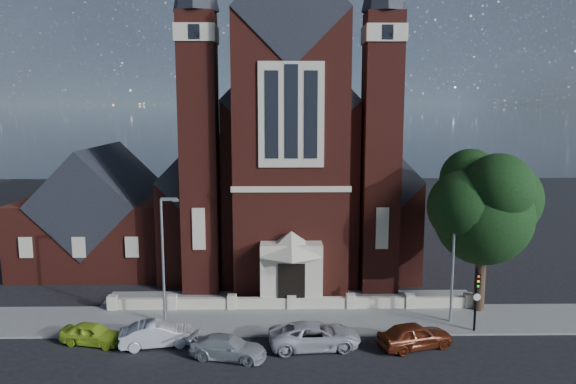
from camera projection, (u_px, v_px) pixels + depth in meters
name	position (u px, v px, depth m)	size (l,w,h in m)	color
ground	(289.00, 272.00, 46.21)	(120.00, 120.00, 0.00)	black
pavement_strip	(292.00, 321.00, 35.83)	(60.00, 5.00, 0.12)	slate
forecourt_paving	(291.00, 299.00, 39.79)	(26.00, 3.00, 0.14)	slate
forecourt_wall	(291.00, 310.00, 37.81)	(24.00, 0.40, 0.90)	beige
church	(288.00, 164.00, 52.80)	(20.01, 34.90, 29.20)	#541E16
parish_hall	(103.00, 218.00, 48.30)	(12.00, 12.20, 10.24)	#541E16
street_tree	(487.00, 210.00, 36.16)	(6.40, 6.60, 10.70)	black
street_lamp_left	(164.00, 254.00, 34.51)	(1.16, 0.22, 8.09)	gray
street_lamp_right	(455.00, 252.00, 34.80)	(1.16, 0.22, 8.09)	gray
traffic_signal	(477.00, 292.00, 33.57)	(0.28, 0.42, 4.00)	black
car_lime_van	(92.00, 334.00, 32.29)	(1.47, 3.66, 1.25)	#A5CA28
car_silver_a	(158.00, 334.00, 32.00)	(1.49, 4.26, 1.40)	#AEB1B6
car_silver_b	(228.00, 347.00, 30.48)	(1.72, 4.23, 1.23)	#94979B
car_white_suv	(315.00, 335.00, 31.78)	(2.40, 5.20, 1.45)	silver
car_dark_red	(415.00, 335.00, 31.76)	(1.73, 4.31, 1.47)	#5B210F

